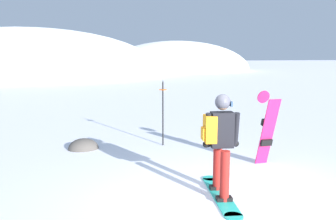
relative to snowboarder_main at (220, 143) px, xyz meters
The scene contains 7 objects.
ground_plane 1.03m from the snowboarder_main, 94.91° to the right, with size 300.00×300.00×0.00m, color white.
ridge_peak_main 40.06m from the snowboarder_main, 99.71° to the left, with size 32.30×29.07×11.25m.
ridge_peak_far 49.61m from the snowboarder_main, 73.17° to the left, with size 23.39×21.05×9.36m.
snowboarder_main is the anchor object (origin of this frame).
spare_snowboard 2.02m from the snowboarder_main, 36.07° to the left, with size 0.28×0.49×1.60m.
piste_marker_near 3.43m from the snowboarder_main, 90.40° to the left, with size 0.20×0.20×1.72m.
rock_dark 4.27m from the snowboarder_main, 119.42° to the left, with size 0.76×0.64×0.53m.
Camera 1 is at (-2.28, -4.49, 2.32)m, focal length 36.46 mm.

